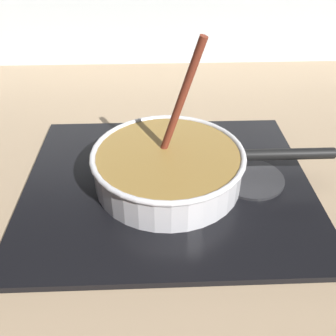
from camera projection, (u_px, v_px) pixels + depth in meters
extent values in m
cube|color=#9E8466|center=(178.00, 232.00, 0.68)|extent=(2.40, 1.60, 0.04)
cube|color=black|center=(168.00, 184.00, 0.75)|extent=(0.56, 0.48, 0.01)
torus|color=#592D0C|center=(168.00, 180.00, 0.74)|extent=(0.19, 0.19, 0.01)
cylinder|color=#262628|center=(250.00, 178.00, 0.75)|extent=(0.13, 0.13, 0.01)
cylinder|color=silver|center=(168.00, 168.00, 0.72)|extent=(0.28, 0.28, 0.07)
cylinder|color=olive|center=(168.00, 166.00, 0.72)|extent=(0.27, 0.27, 0.06)
torus|color=silver|center=(168.00, 154.00, 0.71)|extent=(0.29, 0.29, 0.01)
cylinder|color=black|center=(288.00, 154.00, 0.72)|extent=(0.18, 0.02, 0.02)
cylinder|color=beige|center=(198.00, 143.00, 0.75)|extent=(0.03, 0.03, 0.01)
cylinder|color=#EDD88C|center=(161.00, 148.00, 0.74)|extent=(0.03, 0.03, 0.01)
cylinder|color=#E5CC7A|center=(203.00, 155.00, 0.72)|extent=(0.03, 0.03, 0.01)
cylinder|color=#E5CC7A|center=(168.00, 162.00, 0.70)|extent=(0.04, 0.04, 0.01)
cylinder|color=#E5CC7A|center=(146.00, 132.00, 0.79)|extent=(0.03, 0.03, 0.01)
cylinder|color=#E5CC7A|center=(128.00, 173.00, 0.67)|extent=(0.03, 0.03, 0.01)
cylinder|color=maroon|center=(180.00, 102.00, 0.65)|extent=(0.08, 0.04, 0.24)
cube|color=brown|center=(162.00, 154.00, 0.73)|extent=(0.05, 0.04, 0.01)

